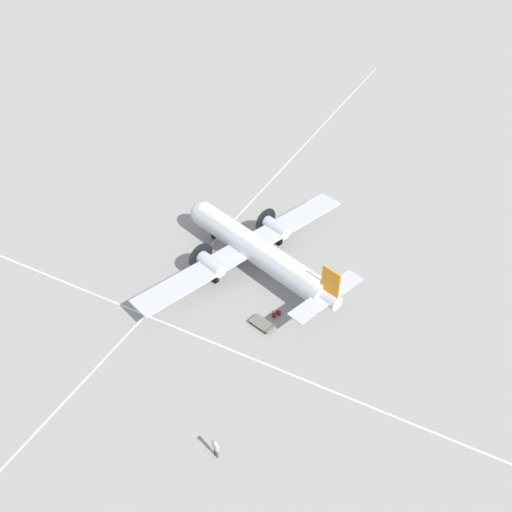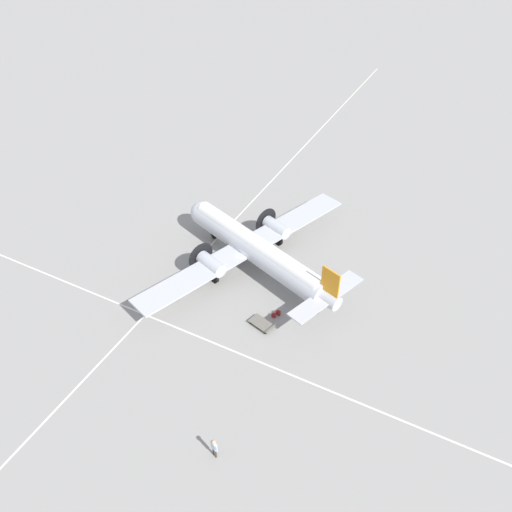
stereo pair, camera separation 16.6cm
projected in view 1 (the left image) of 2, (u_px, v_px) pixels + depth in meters
ground_plane at (256, 268)px, 48.55m from camera, size 300.00×300.00×0.00m
apron_line_eastwest at (202, 338)px, 41.71m from camera, size 120.00×0.16×0.01m
apron_line_northsouth at (205, 251)px, 50.58m from camera, size 0.16×120.00×0.01m
airliner_main at (253, 247)px, 47.20m from camera, size 19.40×24.15×5.52m
crew_foreground at (215, 447)px, 32.96m from camera, size 0.61×0.33×1.87m
suitcase_near_door at (274, 315)px, 43.42m from camera, size 0.35×0.19×0.47m
suitcase_upright_spare at (278, 313)px, 43.60m from camera, size 0.42×0.18×0.55m
baggage_cart at (262, 324)px, 42.59m from camera, size 2.41×1.71×0.56m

